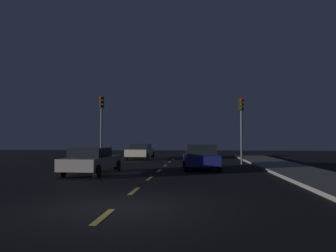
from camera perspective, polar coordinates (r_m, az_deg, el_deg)
The scene contains 15 objects.
ground_plane at distance 15.94m, azimuth -2.82°, elevation -8.69°, with size 80.00×80.00×0.00m, color black.
sidewalk_curb_right at distance 16.68m, azimuth 23.92°, elevation -7.95°, with size 3.00×40.00×0.15m, color gray.
lane_stripe_nearest at distance 7.99m, azimuth -11.04°, elevation -14.97°, with size 0.16×1.60×0.01m, color #EACC4C.
lane_stripe_second at distance 11.63m, azimuth -5.79°, elevation -11.01°, with size 0.16×1.60×0.01m, color #EACC4C.
lane_stripe_third at distance 15.35m, azimuth -3.13°, elevation -8.92°, with size 0.16×1.60×0.01m, color #EACC4C.
lane_stripe_fourth at distance 19.10m, azimuth -1.52°, elevation -7.64°, with size 0.16×1.60×0.01m, color #EACC4C.
lane_stripe_fifth at distance 22.86m, azimuth -0.45°, elevation -6.77°, with size 0.16×1.60×0.01m, color #EACC4C.
lane_stripe_sixth at distance 26.64m, azimuth 0.32°, elevation -6.15°, with size 0.16×1.60×0.01m, color #EACC4C.
lane_stripe_seventh at distance 30.42m, azimuth 0.90°, elevation -5.68°, with size 0.16×1.60×0.01m, color #EACC4C.
traffic_signal_left at distance 25.21m, azimuth -11.36°, elevation 1.64°, with size 0.32×0.38×5.01m.
traffic_signal_right at distance 24.40m, azimuth 12.46°, elevation 1.38°, with size 0.32×0.38×4.74m.
car_stopped_ahead at distance 19.66m, azimuth 5.60°, elevation -5.30°, with size 2.25×4.06×1.48m.
car_adjacent_lane at distance 17.16m, azimuth -13.01°, elevation -5.81°, with size 2.11×4.35×1.36m.
car_oncoming_far at distance 30.28m, azimuth -4.77°, elevation -4.32°, with size 2.06×4.53×1.40m.
street_lamp_right at distance 14.56m, azimuth 26.80°, elevation 9.32°, with size 2.07×0.36×7.75m.
Camera 1 is at (2.13, -8.70, 1.75)m, focal length 35.55 mm.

